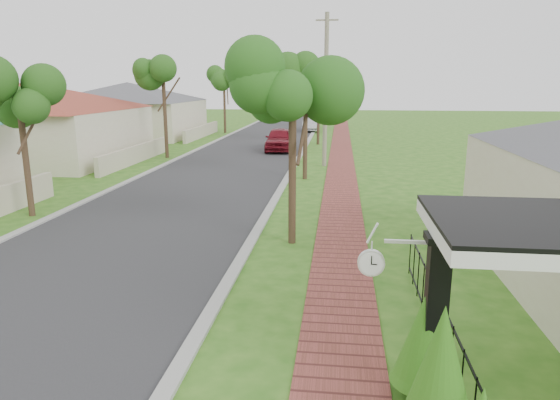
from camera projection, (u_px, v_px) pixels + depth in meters
The scene contains 16 objects.
ground at pixel (157, 344), 8.86m from camera, with size 160.00×160.00×0.00m, color #2A6117.
road at pixel (231, 164), 28.54m from camera, with size 7.00×120.00×0.02m, color #28282B.
kerb_right at pixel (295, 165), 28.12m from camera, with size 0.30×120.00×0.10m, color #9E9E99.
kerb_left at pixel (170, 163), 28.97m from camera, with size 0.30×120.00×0.10m, color #9E9E99.
sidewalk at pixel (341, 166), 27.82m from camera, with size 1.50×120.00×0.03m, color #95413B.
porch_post at pixel (434, 328), 7.11m from camera, with size 0.48×0.48×2.52m.
picket_fence at pixel (443, 333), 8.17m from camera, with size 0.03×8.02×1.00m.
street_trees at pixel (253, 83), 34.10m from camera, with size 10.70×37.65×5.89m.
hedge_row at pixel (442, 388), 6.02m from camera, with size 0.87×3.55×1.95m.
far_house_red at pixel (32, 121), 29.40m from camera, with size 15.56×15.56×4.60m.
far_house_grey at pixel (129, 109), 42.93m from camera, with size 15.56×15.56×4.60m.
parked_car_red at pixel (280, 139), 33.97m from camera, with size 1.84×4.57×1.56m, color maroon.
parked_car_white at pixel (311, 124), 47.85m from camera, with size 1.54×4.40×1.45m, color #BCBCBE.
near_tree at pixel (293, 97), 13.55m from camera, with size 2.04×2.04×5.23m.
utility_pole at pixel (326, 90), 26.98m from camera, with size 1.20×0.24×8.15m.
station_clock at pixel (374, 261), 7.41m from camera, with size 1.05×0.13×0.57m.
Camera 1 is at (3.14, -7.72, 4.53)m, focal length 32.00 mm.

